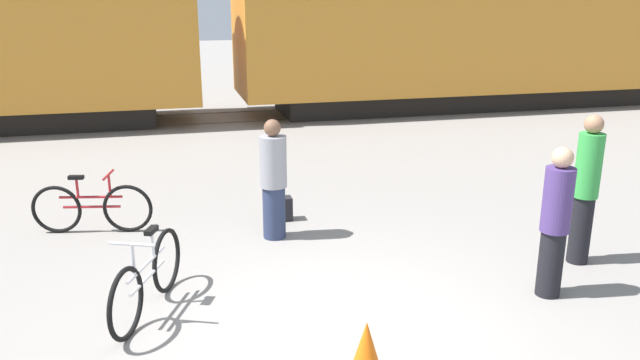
{
  "coord_description": "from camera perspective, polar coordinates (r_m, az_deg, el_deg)",
  "views": [
    {
      "loc": [
        -1.45,
        -5.12,
        3.15
      ],
      "look_at": [
        0.23,
        1.52,
        1.1
      ],
      "focal_mm": 35.0,
      "sensor_mm": 36.0,
      "label": 1
    }
  ],
  "objects": [
    {
      "name": "rail_near",
      "position": [
        16.08,
        -8.81,
        5.21
      ],
      "size": [
        70.88,
        0.07,
        0.01
      ],
      "primitive_type": "cube",
      "color": "#4C4238",
      "rests_on": "ground_plane"
    },
    {
      "name": "rail_far",
      "position": [
        17.48,
        -9.29,
        6.1
      ],
      "size": [
        70.88,
        0.07,
        0.01
      ],
      "primitive_type": "cube",
      "color": "#4C4238",
      "rests_on": "ground_plane"
    },
    {
      "name": "person_in_grey",
      "position": [
        8.21,
        -4.28,
        -0.01
      ],
      "size": [
        0.36,
        0.36,
        1.61
      ],
      "rotation": [
        0.0,
        0.0,
        5.44
      ],
      "color": "#283351",
      "rests_on": "ground_plane"
    },
    {
      "name": "ground_plane",
      "position": [
        6.18,
        1.43,
        -13.98
      ],
      "size": [
        80.0,
        80.0,
        0.0
      ],
      "primitive_type": "plane",
      "color": "gray"
    },
    {
      "name": "bicycle_silver",
      "position": [
        6.64,
        -15.48,
        -8.68
      ],
      "size": [
        0.71,
        1.6,
        0.88
      ],
      "color": "black",
      "rests_on": "ground_plane"
    },
    {
      "name": "freight_train",
      "position": [
        16.49,
        -9.5,
        15.01
      ],
      "size": [
        58.88,
        2.94,
        5.22
      ],
      "color": "black",
      "rests_on": "ground_plane"
    },
    {
      "name": "bicycle_maroon",
      "position": [
        9.04,
        -20.11,
        -2.38
      ],
      "size": [
        1.61,
        0.47,
        0.84
      ],
      "color": "black",
      "rests_on": "ground_plane"
    },
    {
      "name": "backpack",
      "position": [
        9.03,
        -3.49,
        -2.63
      ],
      "size": [
        0.28,
        0.2,
        0.34
      ],
      "color": "black",
      "rests_on": "ground_plane"
    },
    {
      "name": "traffic_cone",
      "position": [
        5.45,
        4.25,
        -15.5
      ],
      "size": [
        0.4,
        0.4,
        0.55
      ],
      "color": "black",
      "rests_on": "ground_plane"
    },
    {
      "name": "person_in_green",
      "position": [
        8.02,
        23.13,
        -0.74
      ],
      "size": [
        0.3,
        0.3,
        1.82
      ],
      "rotation": [
        0.0,
        0.0,
        0.08
      ],
      "color": "black",
      "rests_on": "ground_plane"
    },
    {
      "name": "person_in_purple",
      "position": [
        7.04,
        20.7,
        -3.63
      ],
      "size": [
        0.31,
        0.31,
        1.66
      ],
      "rotation": [
        0.0,
        0.0,
        4.98
      ],
      "color": "black",
      "rests_on": "ground_plane"
    }
  ]
}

